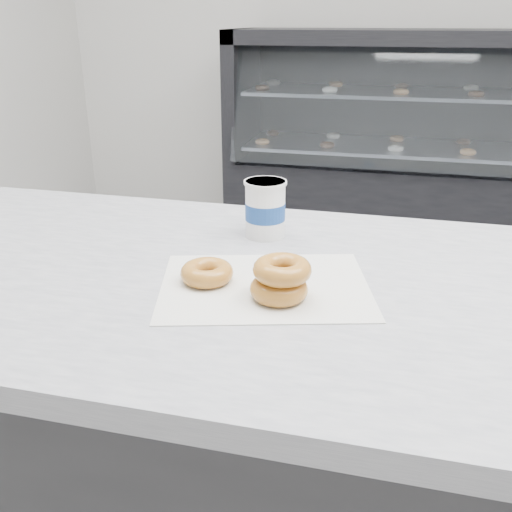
% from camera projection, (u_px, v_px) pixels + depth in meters
% --- Properties ---
extents(ground, '(5.00, 5.00, 0.00)m').
position_uv_depth(ground, '(429.00, 474.00, 1.77)').
color(ground, gray).
rests_on(ground, ground).
extents(display_case, '(2.40, 0.74, 1.25)m').
position_uv_depth(display_case, '(428.00, 163.00, 3.48)').
color(display_case, black).
rests_on(display_case, ground).
extents(wax_paper, '(0.40, 0.34, 0.00)m').
position_uv_depth(wax_paper, '(265.00, 286.00, 0.94)').
color(wax_paper, silver).
rests_on(wax_paper, counter).
extents(donut_single, '(0.11, 0.11, 0.03)m').
position_uv_depth(donut_single, '(207.00, 273.00, 0.95)').
color(donut_single, '#B97932').
rests_on(donut_single, wax_paper).
extents(donut_stack, '(0.11, 0.11, 0.06)m').
position_uv_depth(donut_stack, '(281.00, 279.00, 0.88)').
color(donut_stack, '#B97932').
rests_on(donut_stack, wax_paper).
extents(coffee_cup, '(0.09, 0.09, 0.11)m').
position_uv_depth(coffee_cup, '(265.00, 208.00, 1.13)').
color(coffee_cup, white).
rests_on(coffee_cup, counter).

